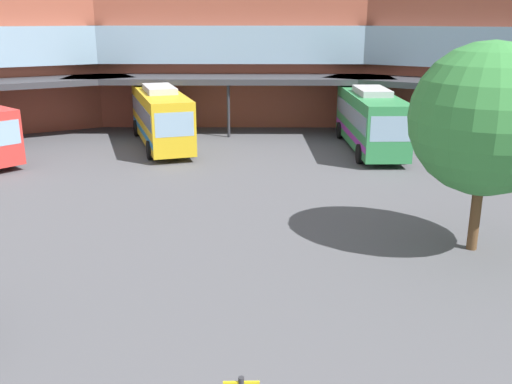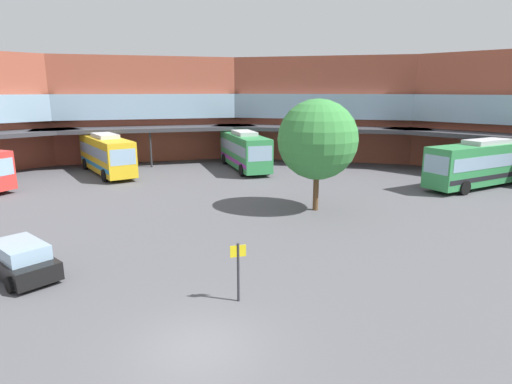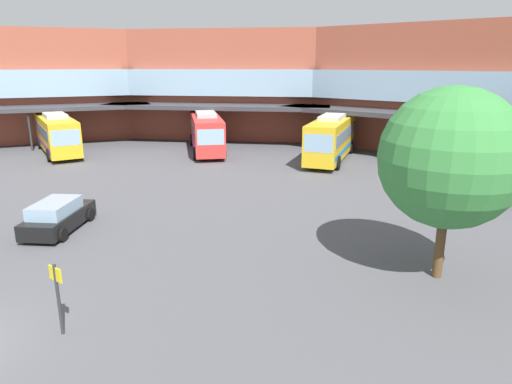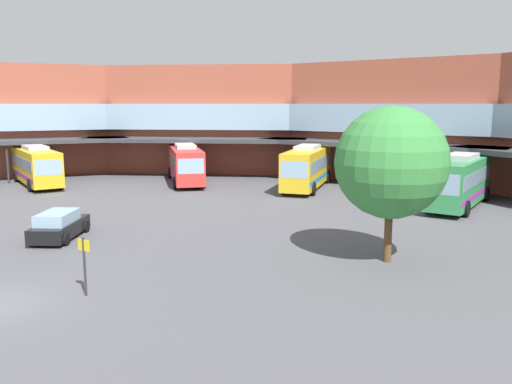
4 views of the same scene
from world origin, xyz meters
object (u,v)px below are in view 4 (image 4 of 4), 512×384
bus_1 (460,180)px  bus_4 (36,165)px  bus_3 (186,163)px  stop_sign_post (84,260)px  parked_car (59,226)px  plaza_tree (391,163)px  bus_5 (307,167)px

bus_1 → bus_4: size_ratio=1.00×
bus_3 → bus_4: bearing=-95.8°
bus_1 → stop_sign_post: (0.04, -27.64, -0.51)m
parked_car → plaza_tree: plaza_tree is taller
bus_1 → bus_4: 35.76m
bus_4 → parked_car: bearing=-7.8°
bus_3 → parked_car: bus_3 is taller
bus_1 → plaza_tree: (4.83, -15.09, 2.73)m
parked_car → stop_sign_post: stop_sign_post is taller
bus_3 → stop_sign_post: bearing=-12.5°
parked_car → stop_sign_post: 9.68m
bus_5 → parked_car: size_ratio=2.26×
bus_3 → bus_4: (-7.35, -11.12, -0.01)m
bus_1 → stop_sign_post: 27.65m
bus_3 → plaza_tree: plaza_tree is taller
bus_1 → bus_5: bearing=-96.4°
plaza_tree → stop_sign_post: size_ratio=3.15×
bus_4 → parked_car: (20.54, -5.52, -1.09)m
bus_3 → parked_car: 21.25m
bus_3 → bus_4: size_ratio=0.99×
plaza_tree → bus_1: bearing=107.7°
bus_4 → parked_car: 21.29m
bus_3 → bus_5: 11.48m
bus_3 → plaza_tree: bearing=14.3°
plaza_tree → stop_sign_post: 13.81m
bus_1 → stop_sign_post: bus_1 is taller
parked_car → bus_4: bearing=27.7°
bus_3 → parked_car: bearing=-23.9°
bus_1 → bus_5: (-12.88, -2.30, -0.01)m
bus_1 → parked_car: (-9.31, -25.22, -1.18)m
stop_sign_post → bus_3: bearing=139.8°
bus_5 → parked_car: bearing=-23.9°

